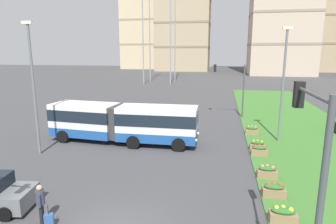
% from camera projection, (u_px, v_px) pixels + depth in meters
% --- Properties ---
extents(grass_median, '(10.00, 70.00, 0.08)m').
position_uv_depth(grass_median, '(328.00, 161.00, 18.95)').
color(grass_median, '#3D752D').
rests_on(grass_median, ground_plane).
extents(articulated_bus, '(11.96, 3.21, 3.00)m').
position_uv_depth(articulated_bus, '(123.00, 122.00, 22.57)').
color(articulated_bus, white).
rests_on(articulated_bus, ground).
extents(car_white_van, '(4.43, 2.07, 1.58)m').
position_uv_depth(car_white_van, '(124.00, 113.00, 30.18)').
color(car_white_van, silver).
rests_on(car_white_van, ground).
extents(pedestrian_crossing, '(0.36, 0.53, 1.74)m').
position_uv_depth(pedestrian_crossing, '(41.00, 202.00, 11.90)').
color(pedestrian_crossing, black).
rests_on(pedestrian_crossing, ground).
extents(rolling_suitcase, '(0.43, 0.37, 0.97)m').
position_uv_depth(rolling_suitcase, '(49.00, 220.00, 11.77)').
color(rolling_suitcase, '#335693').
rests_on(rolling_suitcase, ground).
extents(flower_planter_0, '(1.10, 0.56, 0.74)m').
position_uv_depth(flower_planter_0, '(283.00, 215.00, 11.97)').
color(flower_planter_0, '#937051').
rests_on(flower_planter_0, grass_median).
extents(flower_planter_1, '(1.10, 0.56, 0.74)m').
position_uv_depth(flower_planter_1, '(274.00, 190.00, 14.11)').
color(flower_planter_1, '#937051').
rests_on(flower_planter_1, grass_median).
extents(flower_planter_2, '(1.10, 0.56, 0.74)m').
position_uv_depth(flower_planter_2, '(267.00, 171.00, 16.28)').
color(flower_planter_2, '#937051').
rests_on(flower_planter_2, grass_median).
extents(flower_planter_3, '(1.10, 0.56, 0.74)m').
position_uv_depth(flower_planter_3, '(259.00, 150.00, 19.80)').
color(flower_planter_3, '#937051').
rests_on(flower_planter_3, grass_median).
extents(flower_planter_4, '(1.10, 0.56, 0.74)m').
position_uv_depth(flower_planter_4, '(257.00, 145.00, 20.87)').
color(flower_planter_4, '#937051').
rests_on(flower_planter_4, grass_median).
extents(flower_planter_5, '(1.10, 0.56, 0.74)m').
position_uv_depth(flower_planter_5, '(252.00, 130.00, 24.86)').
color(flower_planter_5, '#937051').
rests_on(flower_planter_5, grass_median).
extents(traffic_light_far_right, '(3.47, 0.28, 5.75)m').
position_uv_depth(traffic_light_far_right, '(233.00, 81.00, 30.75)').
color(traffic_light_far_right, '#474C51').
rests_on(traffic_light_far_right, ground).
extents(traffic_light_near_right, '(0.28, 3.14, 6.21)m').
position_uv_depth(traffic_light_near_right, '(311.00, 166.00, 7.37)').
color(traffic_light_near_right, '#474C51').
rests_on(traffic_light_near_right, ground).
extents(streetlight_left, '(0.70, 0.28, 9.03)m').
position_uv_depth(streetlight_left, '(33.00, 84.00, 19.31)').
color(streetlight_left, slate).
rests_on(streetlight_left, ground).
extents(streetlight_median, '(0.70, 0.28, 8.89)m').
position_uv_depth(streetlight_median, '(283.00, 81.00, 21.96)').
color(streetlight_median, slate).
rests_on(streetlight_median, ground).
extents(apartment_tower_west, '(14.78, 15.91, 38.46)m').
position_uv_depth(apartment_tower_west, '(142.00, 22.00, 120.44)').
color(apartment_tower_west, beige).
rests_on(apartment_tower_west, ground).
extents(apartment_tower_westcentre, '(19.43, 15.05, 41.88)m').
position_uv_depth(apartment_tower_westcentre, '(184.00, 13.00, 105.32)').
color(apartment_tower_westcentre, tan).
rests_on(apartment_tower_westcentre, ground).
extents(apartment_tower_eastcentre, '(18.76, 15.14, 47.00)m').
position_uv_depth(apartment_tower_eastcentre, '(331.00, 4.00, 100.53)').
color(apartment_tower_eastcentre, tan).
rests_on(apartment_tower_eastcentre, ground).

